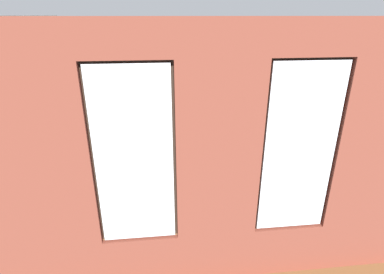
{
  "coord_description": "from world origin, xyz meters",
  "views": [
    {
      "loc": [
        0.61,
        5.67,
        3.09
      ],
      "look_at": [
        0.01,
        0.4,
        0.92
      ],
      "focal_mm": 28.0,
      "sensor_mm": 36.0,
      "label": 1
    }
  ],
  "objects_px": {
    "couch_left": "(312,163)",
    "potted_plant_foreground_right": "(91,115)",
    "potted_plant_corner_far_left": "(377,199)",
    "potted_plant_between_couches": "(312,179)",
    "potted_plant_corner_near_left": "(270,110)",
    "potted_plant_by_left_couch": "(268,136)",
    "potted_plant_near_tv": "(63,195)",
    "papasan_chair": "(184,120)",
    "couch_by_window": "(218,220)",
    "remote_silver": "(187,145)",
    "cup_ceramic": "(168,146)",
    "table_plant_small": "(193,143)",
    "remote_gray": "(204,142)",
    "tv_flatscreen": "(44,144)",
    "media_console": "(50,174)",
    "coffee_table": "(187,148)",
    "candle_jar": "(179,142)"
  },
  "relations": [
    {
      "from": "couch_left",
      "to": "potted_plant_foreground_right",
      "type": "height_order",
      "value": "potted_plant_foreground_right"
    },
    {
      "from": "potted_plant_corner_far_left",
      "to": "potted_plant_between_couches",
      "type": "xyz_separation_m",
      "value": [
        0.99,
        -0.15,
        0.32
      ]
    },
    {
      "from": "potted_plant_corner_near_left",
      "to": "potted_plant_by_left_couch",
      "type": "bearing_deg",
      "value": 68.09
    },
    {
      "from": "potted_plant_near_tv",
      "to": "papasan_chair",
      "type": "bearing_deg",
      "value": -122.81
    },
    {
      "from": "potted_plant_by_left_couch",
      "to": "potted_plant_corner_far_left",
      "type": "relative_size",
      "value": 0.5
    },
    {
      "from": "couch_by_window",
      "to": "potted_plant_foreground_right",
      "type": "height_order",
      "value": "potted_plant_foreground_right"
    },
    {
      "from": "remote_silver",
      "to": "potted_plant_foreground_right",
      "type": "xyz_separation_m",
      "value": [
        2.39,
        -1.84,
        0.18
      ]
    },
    {
      "from": "potted_plant_foreground_right",
      "to": "couch_left",
      "type": "bearing_deg",
      "value": 150.21
    },
    {
      "from": "cup_ceramic",
      "to": "remote_silver",
      "type": "height_order",
      "value": "cup_ceramic"
    },
    {
      "from": "table_plant_small",
      "to": "potted_plant_by_left_couch",
      "type": "distance_m",
      "value": 2.04
    },
    {
      "from": "potted_plant_corner_far_left",
      "to": "potted_plant_foreground_right",
      "type": "relative_size",
      "value": 0.94
    },
    {
      "from": "couch_left",
      "to": "cup_ceramic",
      "type": "bearing_deg",
      "value": -106.39
    },
    {
      "from": "potted_plant_between_couches",
      "to": "remote_gray",
      "type": "bearing_deg",
      "value": -64.91
    },
    {
      "from": "table_plant_small",
      "to": "couch_left",
      "type": "bearing_deg",
      "value": 161.09
    },
    {
      "from": "tv_flatscreen",
      "to": "potted_plant_corner_far_left",
      "type": "relative_size",
      "value": 0.93
    },
    {
      "from": "remote_silver",
      "to": "potted_plant_foreground_right",
      "type": "bearing_deg",
      "value": 166.39
    },
    {
      "from": "remote_gray",
      "to": "media_console",
      "type": "xyz_separation_m",
      "value": [
        3.08,
        0.85,
        -0.17
      ]
    },
    {
      "from": "tv_flatscreen",
      "to": "potted_plant_by_left_couch",
      "type": "bearing_deg",
      "value": -165.35
    },
    {
      "from": "cup_ceramic",
      "to": "papasan_chair",
      "type": "xyz_separation_m",
      "value": [
        -0.49,
        -1.81,
        -0.04
      ]
    },
    {
      "from": "potted_plant_by_left_couch",
      "to": "potted_plant_corner_near_left",
      "type": "distance_m",
      "value": 1.49
    },
    {
      "from": "coffee_table",
      "to": "potted_plant_corner_far_left",
      "type": "distance_m",
      "value": 3.63
    },
    {
      "from": "tv_flatscreen",
      "to": "coffee_table",
      "type": "bearing_deg",
      "value": -165.4
    },
    {
      "from": "papasan_chair",
      "to": "tv_flatscreen",
      "type": "bearing_deg",
      "value": 40.87
    },
    {
      "from": "candle_jar",
      "to": "remote_gray",
      "type": "xyz_separation_m",
      "value": [
        -0.56,
        -0.04,
        -0.05
      ]
    },
    {
      "from": "potted_plant_foreground_right",
      "to": "potted_plant_between_couches",
      "type": "height_order",
      "value": "potted_plant_between_couches"
    },
    {
      "from": "potted_plant_by_left_couch",
      "to": "potted_plant_corner_near_left",
      "type": "relative_size",
      "value": 0.61
    },
    {
      "from": "coffee_table",
      "to": "potted_plant_between_couches",
      "type": "relative_size",
      "value": 0.98
    },
    {
      "from": "cup_ceramic",
      "to": "table_plant_small",
      "type": "bearing_deg",
      "value": -180.0
    },
    {
      "from": "cup_ceramic",
      "to": "media_console",
      "type": "xyz_separation_m",
      "value": [
        2.27,
        0.58,
        -0.21
      ]
    },
    {
      "from": "tv_flatscreen",
      "to": "potted_plant_between_couches",
      "type": "distance_m",
      "value": 4.61
    },
    {
      "from": "remote_silver",
      "to": "remote_gray",
      "type": "height_order",
      "value": "same"
    },
    {
      "from": "candle_jar",
      "to": "potted_plant_between_couches",
      "type": "relative_size",
      "value": 0.08
    },
    {
      "from": "tv_flatscreen",
      "to": "potted_plant_by_left_couch",
      "type": "xyz_separation_m",
      "value": [
        -4.72,
        -1.23,
        -0.55
      ]
    },
    {
      "from": "coffee_table",
      "to": "tv_flatscreen",
      "type": "relative_size",
      "value": 1.43
    },
    {
      "from": "remote_silver",
      "to": "potted_plant_corner_near_left",
      "type": "xyz_separation_m",
      "value": [
        -2.58,
        -1.9,
        0.12
      ]
    },
    {
      "from": "potted_plant_foreground_right",
      "to": "potted_plant_corner_near_left",
      "type": "height_order",
      "value": "potted_plant_foreground_right"
    },
    {
      "from": "potted_plant_by_left_couch",
      "to": "papasan_chair",
      "type": "bearing_deg",
      "value": -30.53
    },
    {
      "from": "table_plant_small",
      "to": "papasan_chair",
      "type": "bearing_deg",
      "value": -88.8
    },
    {
      "from": "couch_left",
      "to": "remote_gray",
      "type": "relative_size",
      "value": 11.82
    },
    {
      "from": "couch_left",
      "to": "potted_plant_corner_near_left",
      "type": "relative_size",
      "value": 2.32
    },
    {
      "from": "remote_gray",
      "to": "potted_plant_by_left_couch",
      "type": "distance_m",
      "value": 1.69
    },
    {
      "from": "potted_plant_between_couches",
      "to": "couch_by_window",
      "type": "bearing_deg",
      "value": 2.5
    },
    {
      "from": "candle_jar",
      "to": "couch_left",
      "type": "bearing_deg",
      "value": 158.69
    },
    {
      "from": "table_plant_small",
      "to": "potted_plant_near_tv",
      "type": "bearing_deg",
      "value": 35.79
    },
    {
      "from": "media_console",
      "to": "potted_plant_by_left_couch",
      "type": "bearing_deg",
      "value": -165.32
    },
    {
      "from": "papasan_chair",
      "to": "table_plant_small",
      "type": "bearing_deg",
      "value": 91.2
    },
    {
      "from": "tv_flatscreen",
      "to": "potted_plant_near_tv",
      "type": "xyz_separation_m",
      "value": [
        -0.55,
        1.04,
        -0.44
      ]
    },
    {
      "from": "potted_plant_corner_far_left",
      "to": "media_console",
      "type": "bearing_deg",
      "value": -19.44
    },
    {
      "from": "papasan_chair",
      "to": "remote_silver",
      "type": "bearing_deg",
      "value": 87.69
    },
    {
      "from": "potted_plant_by_left_couch",
      "to": "potted_plant_near_tv",
      "type": "bearing_deg",
      "value": 28.6
    }
  ]
}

